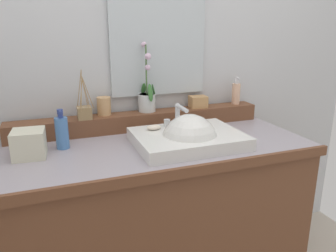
{
  "coord_description": "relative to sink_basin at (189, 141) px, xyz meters",
  "views": [
    {
      "loc": [
        -0.46,
        -1.4,
        1.38
      ],
      "look_at": [
        0.05,
        -0.02,
        0.95
      ],
      "focal_mm": 35.24,
      "sensor_mm": 36.0,
      "label": 1
    }
  ],
  "objects": [
    {
      "name": "tissue_box",
      "position": [
        -0.69,
        0.1,
        0.04
      ],
      "size": [
        0.14,
        0.14,
        0.12
      ],
      "primitive_type": "cube",
      "rotation": [
        0.0,
        0.0,
        -0.08
      ],
      "color": "beige",
      "rests_on": "vanity_cabinet"
    },
    {
      "name": "vanity_cabinet",
      "position": [
        -0.13,
        0.08,
        -0.45
      ],
      "size": [
        1.44,
        0.65,
        0.87
      ],
      "color": "brown",
      "rests_on": "ground"
    },
    {
      "name": "wall_back",
      "position": [
        -0.13,
        0.51,
        0.49
      ],
      "size": [
        2.91,
        0.2,
        2.75
      ],
      "primitive_type": "cube",
      "color": "silver",
      "rests_on": "ground"
    },
    {
      "name": "lotion_bottle",
      "position": [
        -0.55,
        0.16,
        0.05
      ],
      "size": [
        0.06,
        0.06,
        0.18
      ],
      "color": "#4676B4",
      "rests_on": "vanity_cabinet"
    },
    {
      "name": "trinket_box",
      "position": [
        0.21,
        0.34,
        0.1
      ],
      "size": [
        0.1,
        0.08,
        0.06
      ],
      "primitive_type": "cube",
      "rotation": [
        0.0,
        0.0,
        -0.07
      ],
      "color": "tan",
      "rests_on": "back_ledge"
    },
    {
      "name": "mirror",
      "position": [
        -0.01,
        0.4,
        0.46
      ],
      "size": [
        0.53,
        0.02,
        0.63
      ],
      "primitive_type": "cube",
      "color": "silver"
    },
    {
      "name": "soap_dispenser",
      "position": [
        0.45,
        0.34,
        0.13
      ],
      "size": [
        0.05,
        0.05,
        0.16
      ],
      "color": "#E4B291",
      "rests_on": "back_ledge"
    },
    {
      "name": "soap_bar",
      "position": [
        -0.14,
        0.11,
        0.05
      ],
      "size": [
        0.07,
        0.04,
        0.02
      ],
      "primitive_type": "ellipsoid",
      "color": "beige",
      "rests_on": "sink_basin"
    },
    {
      "name": "sink_basin",
      "position": [
        0.0,
        0.0,
        0.0
      ],
      "size": [
        0.49,
        0.37,
        0.28
      ],
      "color": "white",
      "rests_on": "vanity_cabinet"
    },
    {
      "name": "reed_diffuser",
      "position": [
        -0.43,
        0.31,
        0.1
      ],
      "size": [
        0.08,
        0.11,
        0.24
      ],
      "color": "#95764C",
      "rests_on": "back_ledge"
    },
    {
      "name": "tumbler_cup",
      "position": [
        -0.32,
        0.35,
        0.11
      ],
      "size": [
        0.07,
        0.07,
        0.09
      ],
      "primitive_type": "cylinder",
      "color": "tan",
      "rests_on": "back_ledge"
    },
    {
      "name": "potted_plant",
      "position": [
        -0.09,
        0.35,
        0.14
      ],
      "size": [
        0.1,
        0.11,
        0.37
      ],
      "color": "silver",
      "rests_on": "back_ledge"
    },
    {
      "name": "back_ledge",
      "position": [
        -0.13,
        0.33,
        0.02
      ],
      "size": [
        1.36,
        0.12,
        0.09
      ],
      "primitive_type": "cube",
      "color": "brown",
      "rests_on": "vanity_cabinet"
    }
  ]
}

